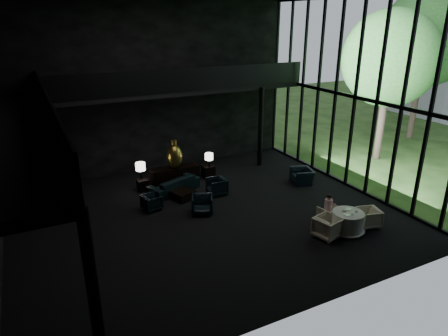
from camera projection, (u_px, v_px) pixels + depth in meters
name	position (u px, v px, depth m)	size (l,w,h in m)	color
floor	(207.00, 216.00, 15.35)	(14.00, 12.00, 0.02)	black
wall_back	(154.00, 88.00, 18.96)	(14.00, 0.04, 8.00)	black
wall_front	(316.00, 167.00, 8.93)	(14.00, 0.04, 8.00)	black
curtain_wall	(355.00, 97.00, 16.88)	(0.20, 12.00, 8.00)	black
mezzanine_left	(15.00, 135.00, 11.41)	(2.00, 12.00, 0.25)	black
mezzanine_back	(181.00, 90.00, 18.54)	(12.00, 2.00, 0.25)	black
railing_left	(49.00, 111.00, 11.62)	(0.06, 12.00, 1.00)	black
railing_back	(189.00, 80.00, 17.50)	(12.00, 0.06, 1.00)	black
column_sw	(94.00, 299.00, 7.78)	(0.24, 0.24, 4.00)	black
column_nw	(47.00, 144.00, 17.30)	(0.24, 0.24, 4.00)	black
column_ne	(261.00, 127.00, 20.02)	(0.24, 0.24, 4.00)	black
tree_near	(390.00, 59.00, 19.82)	(4.80, 4.80, 7.65)	#382D23
tree_far	(426.00, 39.00, 23.34)	(5.60, 5.60, 8.80)	#382D23
console	(175.00, 175.00, 18.38)	(2.27, 0.51, 0.72)	black
bronze_urn	(175.00, 156.00, 18.04)	(0.71, 0.71, 1.32)	#B37E3C
side_table_left	(143.00, 185.00, 17.55)	(0.46, 0.46, 0.50)	black
table_lamp_left	(140.00, 167.00, 17.44)	(0.43, 0.43, 0.72)	black
side_table_right	(208.00, 171.00, 18.96)	(0.54, 0.54, 0.60)	black
table_lamp_right	(209.00, 157.00, 18.59)	(0.38, 0.38, 0.64)	black
sofa	(173.00, 181.00, 17.31)	(2.59, 0.76, 1.01)	black
lounge_armchair_west	(152.00, 203.00, 15.74)	(0.59, 0.56, 0.61)	black
lounge_armchair_east	(217.00, 185.00, 17.09)	(0.78, 0.73, 0.81)	black
lounge_armchair_south	(202.00, 203.00, 15.41)	(0.82, 0.77, 0.85)	black
window_armchair	(302.00, 174.00, 18.30)	(0.96, 0.62, 0.83)	black
coffee_table	(182.00, 195.00, 16.72)	(0.82, 0.82, 0.36)	black
dining_table	(347.00, 223.00, 14.12)	(1.25, 1.25, 0.75)	white
dining_chair_north	(329.00, 215.00, 14.74)	(0.63, 0.59, 0.64)	beige
dining_chair_east	(369.00, 217.00, 14.46)	(0.71, 0.67, 0.73)	#B4AE92
dining_chair_west	(328.00, 225.00, 13.71)	(0.86, 0.81, 0.89)	beige
child	(329.00, 202.00, 14.72)	(0.29, 0.29, 0.63)	#CA80AC
plate_a	(347.00, 215.00, 13.78)	(0.21, 0.21, 0.01)	white
plate_b	(349.00, 209.00, 14.20)	(0.21, 0.21, 0.01)	white
saucer	(356.00, 212.00, 13.99)	(0.14, 0.14, 0.01)	white
coffee_cup	(356.00, 211.00, 13.98)	(0.09, 0.09, 0.07)	white
cereal_bowl	(344.00, 210.00, 14.03)	(0.16, 0.16, 0.08)	white
cream_pot	(352.00, 214.00, 13.78)	(0.06, 0.06, 0.07)	#99999E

